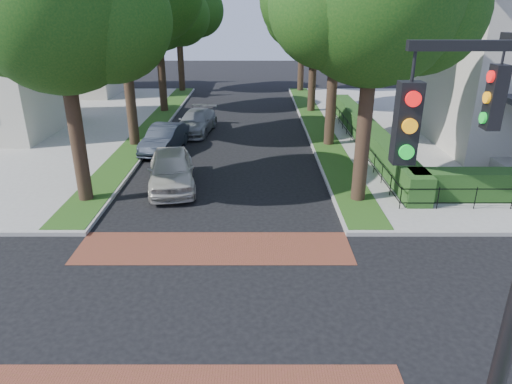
% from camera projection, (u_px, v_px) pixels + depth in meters
% --- Properties ---
extents(ground, '(120.00, 120.00, 0.00)m').
position_uv_depth(ground, '(204.00, 307.00, 12.04)').
color(ground, black).
rests_on(ground, ground).
extents(crosswalk_far, '(9.00, 2.20, 0.01)m').
position_uv_depth(crosswalk_far, '(214.00, 248.00, 15.00)').
color(crosswalk_far, brown).
rests_on(crosswalk_far, ground).
extents(grass_strip_ne, '(1.60, 29.80, 0.02)m').
position_uv_depth(grass_strip_ne, '(318.00, 126.00, 29.68)').
color(grass_strip_ne, '#1C4513').
rests_on(grass_strip_ne, sidewalk_ne).
extents(grass_strip_nw, '(1.60, 29.80, 0.02)m').
position_uv_depth(grass_strip_nw, '(152.00, 126.00, 29.68)').
color(grass_strip_nw, '#1C4513').
rests_on(grass_strip_nw, sidewalk_nw).
extents(tree_right_far, '(7.25, 6.23, 9.74)m').
position_uv_depth(tree_right_far, '(316.00, 14.00, 31.88)').
color(tree_right_far, black).
rests_on(tree_right_far, sidewalk_ne).
extents(tree_right_back, '(7.50, 6.45, 10.20)m').
position_uv_depth(tree_right_back, '(304.00, 8.00, 40.09)').
color(tree_right_back, black).
rests_on(tree_right_back, sidewalk_ne).
extents(tree_left_near, '(7.50, 6.45, 10.20)m').
position_uv_depth(tree_left_near, '(63.00, 10.00, 16.01)').
color(tree_left_near, black).
rests_on(tree_left_near, sidewalk_nw).
extents(tree_left_far, '(7.00, 6.02, 9.86)m').
position_uv_depth(tree_left_far, '(159.00, 11.00, 31.80)').
color(tree_left_far, black).
rests_on(tree_left_far, sidewalk_nw).
extents(tree_left_back, '(7.75, 6.66, 10.44)m').
position_uv_depth(tree_left_back, '(179.00, 6.00, 40.05)').
color(tree_left_back, black).
rests_on(tree_left_back, sidewalk_nw).
extents(hedge_main_road, '(1.00, 18.00, 1.20)m').
position_uv_depth(hedge_main_road, '(368.00, 134.00, 25.66)').
color(hedge_main_road, '#1D4016').
rests_on(hedge_main_road, sidewalk_ne).
extents(fence_main_road, '(0.06, 18.00, 0.90)m').
position_uv_depth(fence_main_road, '(354.00, 136.00, 25.71)').
color(fence_main_road, black).
rests_on(fence_main_road, sidewalk_ne).
extents(house_left_far, '(10.00, 9.00, 10.14)m').
position_uv_depth(house_left_far, '(63.00, 36.00, 39.79)').
color(house_left_far, beige).
rests_on(house_left_far, sidewalk_nw).
extents(parked_car_front, '(2.73, 5.07, 1.64)m').
position_uv_depth(parked_car_front, '(171.00, 169.00, 19.77)').
color(parked_car_front, beige).
rests_on(parked_car_front, ground).
extents(parked_car_middle, '(2.20, 4.55, 1.44)m').
position_uv_depth(parked_car_middle, '(165.00, 138.00, 24.83)').
color(parked_car_middle, '#1E242D').
rests_on(parked_car_middle, ground).
extents(parked_car_rear, '(2.55, 5.00, 1.39)m').
position_uv_depth(parked_car_rear, '(196.00, 122.00, 28.53)').
color(parked_car_rear, gray).
rests_on(parked_car_rear, ground).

